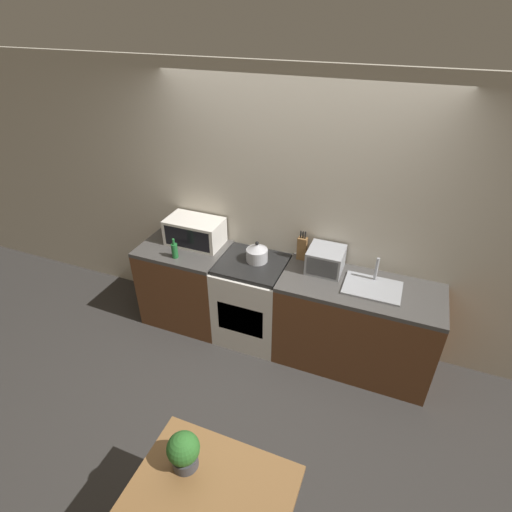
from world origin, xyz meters
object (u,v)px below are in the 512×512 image
bottle (175,250)px  toaster_oven (326,260)px  kettle (257,253)px  microwave (195,232)px  stove_range (252,300)px  dining_table (208,508)px

bottle → toaster_oven: (1.39, 0.32, 0.03)m
kettle → microwave: 0.71m
kettle → bottle: size_ratio=1.03×
stove_range → toaster_oven: size_ratio=2.85×
microwave → kettle: bearing=-6.0°
microwave → toaster_oven: size_ratio=1.77×
microwave → toaster_oven: microwave is taller
bottle → toaster_oven: toaster_oven is taller
stove_range → dining_table: bearing=-74.5°
kettle → dining_table: size_ratio=0.24×
stove_range → microwave: size_ratio=1.61×
dining_table → bottle: bearing=125.2°
microwave → dining_table: microwave is taller
stove_range → toaster_oven: (0.67, 0.13, 0.56)m
dining_table → microwave: bearing=120.0°
stove_range → microwave: bearing=169.6°
microwave → stove_range: bearing=-10.4°
microwave → dining_table: size_ratio=0.63×
stove_range → bottle: 0.92m
bottle → dining_table: bearing=-54.8°
bottle → dining_table: 2.23m
stove_range → toaster_oven: toaster_oven is taller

